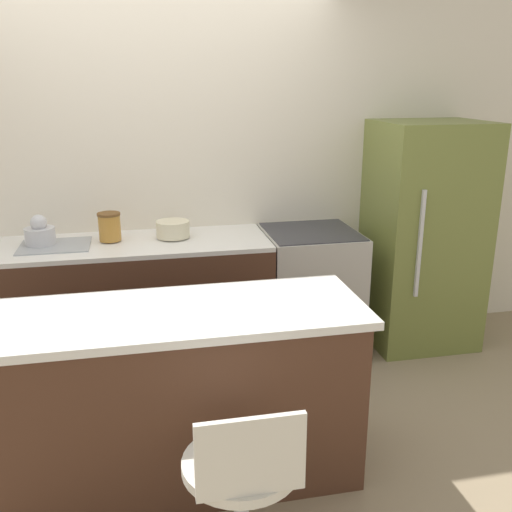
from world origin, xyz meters
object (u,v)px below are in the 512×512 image
(oven_range, at_px, (310,292))
(mixing_bowl, at_px, (173,229))
(stool_chair, at_px, (243,494))
(refrigerator, at_px, (424,236))
(kettle, at_px, (40,233))

(oven_range, distance_m, mixing_bowl, 1.09)
(oven_range, bearing_deg, stool_chair, -114.15)
(oven_range, relative_size, mixing_bowl, 4.07)
(oven_range, bearing_deg, mixing_bowl, 177.13)
(refrigerator, relative_size, mixing_bowl, 7.39)
(refrigerator, xyz_separation_m, mixing_bowl, (-1.82, 0.05, 0.14))
(refrigerator, xyz_separation_m, kettle, (-2.67, 0.05, 0.16))
(refrigerator, distance_m, stool_chair, 2.59)
(mixing_bowl, bearing_deg, oven_range, -2.87)
(kettle, bearing_deg, mixing_bowl, 0.00)
(stool_chair, distance_m, kettle, 2.25)
(refrigerator, relative_size, kettle, 8.51)
(oven_range, height_order, refrigerator, refrigerator)
(stool_chair, height_order, mixing_bowl, mixing_bowl)
(oven_range, relative_size, kettle, 4.68)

